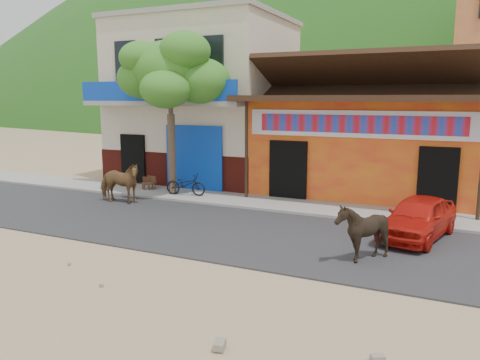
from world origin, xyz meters
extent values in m
plane|color=#9E825B|center=(0.00, 0.00, 0.00)|extent=(120.00, 120.00, 0.00)
cube|color=#28282B|center=(0.00, 2.50, 0.02)|extent=(60.00, 5.00, 0.04)
cube|color=gray|center=(0.00, 6.00, 0.06)|extent=(60.00, 2.00, 0.12)
cube|color=orange|center=(2.00, 10.00, 1.80)|extent=(8.00, 6.00, 3.60)
cube|color=beige|center=(-5.50, 10.00, 3.50)|extent=(7.00, 6.00, 7.00)
ellipsoid|color=#194C14|center=(0.00, 70.00, 12.00)|extent=(100.00, 40.00, 24.00)
imported|color=brown|center=(-5.63, 3.97, 0.77)|extent=(1.81, 1.01, 1.45)
imported|color=black|center=(3.28, 1.53, 0.72)|extent=(1.44, 1.33, 1.37)
imported|color=red|center=(4.29, 3.98, 0.60)|extent=(2.06, 3.50, 1.12)
imported|color=black|center=(-4.00, 5.77, 0.53)|extent=(1.61, 0.76, 0.81)
camera|label=1|loc=(5.08, -8.92, 3.72)|focal=35.00mm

